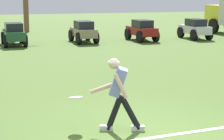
% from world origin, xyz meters
% --- Properties ---
extents(ground_plane, '(80.00, 80.00, 0.00)m').
position_xyz_m(ground_plane, '(0.00, 0.00, 0.00)').
color(ground_plane, '#4C692B').
extents(field_line_paint, '(18.39, 2.24, 0.01)m').
position_xyz_m(field_line_paint, '(0.00, -0.15, 0.00)').
color(field_line_paint, white).
rests_on(field_line_paint, ground_plane).
extents(frisbee_thrower, '(1.00, 0.67, 1.43)m').
position_xyz_m(frisbee_thrower, '(-0.43, 0.44, 0.80)').
color(frisbee_thrower, black).
rests_on(frisbee_thrower, ground_plane).
extents(frisbee_in_flight, '(0.33, 0.33, 0.06)m').
position_xyz_m(frisbee_in_flight, '(-1.18, 0.89, 0.60)').
color(frisbee_in_flight, white).
extents(parked_car_slot_c, '(1.17, 2.24, 1.10)m').
position_xyz_m(parked_car_slot_c, '(-1.63, 14.20, 0.56)').
color(parked_car_slot_c, '#235133').
rests_on(parked_car_slot_c, ground_plane).
extents(parked_car_slot_d, '(1.20, 2.25, 1.10)m').
position_xyz_m(parked_car_slot_d, '(1.87, 14.46, 0.56)').
color(parked_car_slot_d, '#998466').
rests_on(parked_car_slot_d, ground_plane).
extents(parked_car_slot_e, '(1.28, 2.28, 1.10)m').
position_xyz_m(parked_car_slot_e, '(5.01, 14.38, 0.56)').
color(parked_car_slot_e, maroon).
rests_on(parked_car_slot_e, ground_plane).
extents(parked_car_slot_f, '(1.17, 2.23, 1.10)m').
position_xyz_m(parked_car_slot_f, '(8.09, 14.37, 0.56)').
color(parked_car_slot_f, silver).
rests_on(parked_car_slot_f, ground_plane).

